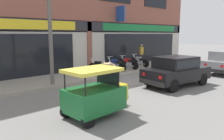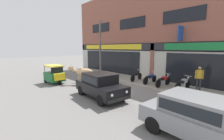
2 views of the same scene
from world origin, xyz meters
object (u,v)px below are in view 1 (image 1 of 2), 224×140
at_px(car_0, 176,70).
at_px(utility_pole, 50,27).
at_px(pedestrian, 141,52).
at_px(motorcycle_0, 100,66).
at_px(auto_rickshaw, 96,96).
at_px(motorcycle_2, 129,63).
at_px(motorcycle_1, 116,64).
at_px(motorcycle_3, 140,61).
at_px(cow, 110,71).

height_order(car_0, utility_pole, utility_pole).
bearing_deg(utility_pole, pedestrian, 10.38).
bearing_deg(motorcycle_0, car_0, -78.45).
bearing_deg(car_0, auto_rickshaw, -174.57).
bearing_deg(motorcycle_2, car_0, -108.52).
bearing_deg(motorcycle_1, auto_rickshaw, -138.06).
height_order(pedestrian, utility_pole, utility_pole).
relative_size(auto_rickshaw, motorcycle_0, 1.12).
bearing_deg(pedestrian, motorcycle_0, -173.18).
bearing_deg(car_0, motorcycle_1, 85.10).
bearing_deg(motorcycle_3, motorcycle_0, -179.29).
distance_m(motorcycle_0, motorcycle_1, 1.37).
xyz_separation_m(auto_rickshaw, motorcycle_0, (4.45, 5.26, -0.11)).
xyz_separation_m(motorcycle_1, motorcycle_3, (2.52, 0.07, 0.00)).
height_order(car_0, pedestrian, pedestrian).
distance_m(motorcycle_2, pedestrian, 2.33).
distance_m(auto_rickshaw, pedestrian, 10.84).
bearing_deg(cow, motorcycle_1, 43.83).
distance_m(auto_rickshaw, motorcycle_2, 8.68).
bearing_deg(pedestrian, car_0, -124.97).
xyz_separation_m(cow, motorcycle_2, (5.01, 3.63, -0.46)).
xyz_separation_m(car_0, auto_rickshaw, (-5.42, -0.52, -0.15)).
bearing_deg(motorcycle_1, utility_pole, -169.34).
bearing_deg(pedestrian, motorcycle_3, -146.74).
distance_m(cow, pedestrian, 8.35).
relative_size(car_0, pedestrian, 2.33).
bearing_deg(utility_pole, car_0, -38.88).
height_order(motorcycle_0, motorcycle_2, same).
xyz_separation_m(motorcycle_2, motorcycle_3, (1.37, 0.14, 0.00)).
relative_size(motorcycle_0, motorcycle_1, 0.99).
bearing_deg(cow, motorcycle_0, 56.28).
relative_size(motorcycle_3, pedestrian, 1.13).
distance_m(car_0, motorcycle_1, 4.75).
xyz_separation_m(auto_rickshaw, utility_pole, (0.75, 4.28, 2.19)).
relative_size(pedestrian, utility_pole, 0.30).
height_order(car_0, motorcycle_2, car_0).
distance_m(motorcycle_1, motorcycle_2, 1.15).
distance_m(car_0, motorcycle_0, 4.85).
height_order(cow, auto_rickshaw, cow).
relative_size(car_0, motorcycle_2, 2.06).
relative_size(motorcycle_1, motorcycle_3, 1.00).
relative_size(motorcycle_1, pedestrian, 1.13).
bearing_deg(pedestrian, cow, -149.11).
bearing_deg(motorcycle_0, motorcycle_3, 0.71).
distance_m(car_0, motorcycle_3, 5.62).
bearing_deg(motorcycle_0, utility_pole, -165.24).
distance_m(motorcycle_0, utility_pole, 4.47).
height_order(motorcycle_0, utility_pole, utility_pole).
relative_size(motorcycle_2, utility_pole, 0.34).
bearing_deg(utility_pole, motorcycle_1, 10.66).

